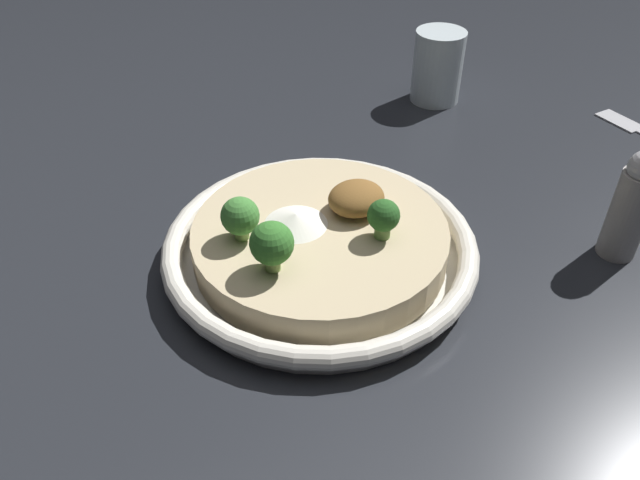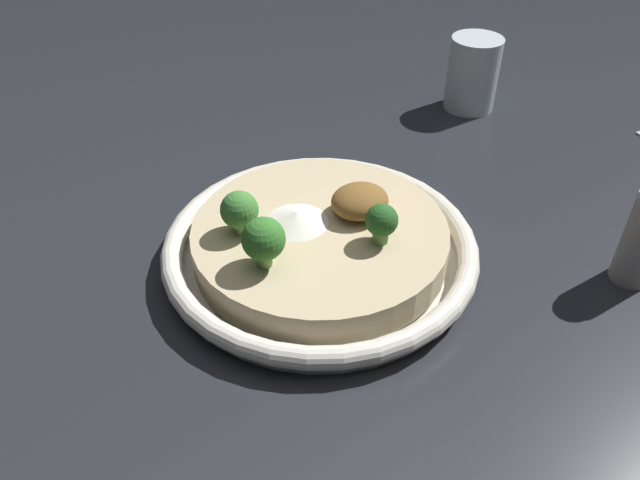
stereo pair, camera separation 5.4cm
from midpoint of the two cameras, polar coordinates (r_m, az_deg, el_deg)
ground_plane at (r=0.56m, az=2.78°, el=-2.02°), size 6.00×6.00×0.00m
risotto_bowl at (r=0.55m, az=2.84°, el=-0.58°), size 0.28×0.28×0.04m
cheese_sprinkle at (r=0.53m, az=0.74°, el=1.99°), size 0.06×0.06×0.01m
crispy_onion_garnish at (r=0.55m, az=6.37°, el=3.58°), size 0.05×0.05×0.03m
broccoli_front_right at (r=0.51m, az=8.68°, el=1.53°), size 0.03×0.03×0.04m
broccoli_left at (r=0.48m, az=-1.97°, el=-0.12°), size 0.03×0.03×0.04m
broccoli_back_left at (r=0.52m, az=-4.41°, el=2.56°), size 0.03×0.03×0.04m
drinking_glass at (r=0.82m, az=15.71°, el=14.38°), size 0.06×0.06×0.09m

